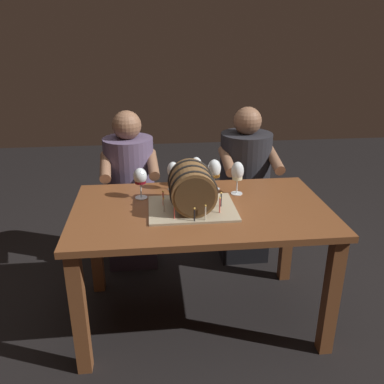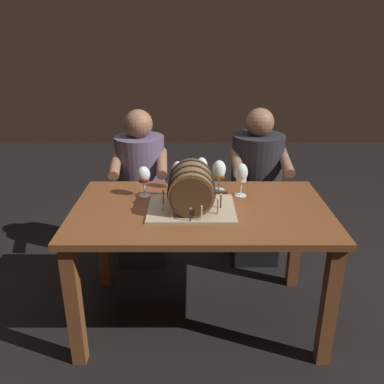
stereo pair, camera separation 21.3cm
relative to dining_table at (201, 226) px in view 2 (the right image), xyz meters
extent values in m
plane|color=black|center=(0.00, 0.00, -0.61)|extent=(8.00, 8.00, 0.00)
cube|color=brown|center=(0.00, 0.00, 0.09)|extent=(1.38, 0.82, 0.03)
cube|color=brown|center=(-0.63, -0.35, -0.27)|extent=(0.07, 0.07, 0.69)
cube|color=brown|center=(0.63, -0.35, -0.27)|extent=(0.07, 0.07, 0.69)
cube|color=brown|center=(-0.63, 0.35, -0.27)|extent=(0.07, 0.07, 0.69)
cube|color=brown|center=(0.63, 0.35, -0.27)|extent=(0.07, 0.07, 0.69)
cube|color=tan|center=(-0.05, -0.02, 0.12)|extent=(0.46, 0.36, 0.01)
cylinder|color=brown|center=(-0.05, -0.02, 0.24)|extent=(0.23, 0.27, 0.23)
cylinder|color=#46301B|center=(-0.05, -0.16, 0.24)|extent=(0.20, 0.00, 0.20)
cylinder|color=#46301B|center=(-0.05, 0.12, 0.24)|extent=(0.20, 0.00, 0.20)
torus|color=black|center=(-0.05, -0.11, 0.24)|extent=(0.25, 0.01, 0.25)
torus|color=black|center=(-0.05, -0.02, 0.24)|extent=(0.25, 0.01, 0.25)
torus|color=black|center=(-0.05, 0.07, 0.24)|extent=(0.25, 0.01, 0.25)
cylinder|color=black|center=(0.11, -0.02, 0.16)|extent=(0.01, 0.01, 0.07)
sphere|color=#F9C64C|center=(0.11, -0.02, 0.20)|extent=(0.01, 0.01, 0.01)
cylinder|color=#D64C47|center=(0.08, 0.08, 0.16)|extent=(0.01, 0.01, 0.07)
sphere|color=#F9C64C|center=(0.08, 0.08, 0.20)|extent=(0.01, 0.01, 0.01)
cylinder|color=black|center=(0.00, 0.14, 0.16)|extent=(0.01, 0.01, 0.07)
sphere|color=#F9C64C|center=(0.00, 0.14, 0.20)|extent=(0.01, 0.01, 0.01)
cylinder|color=#D64C47|center=(-0.08, 0.15, 0.16)|extent=(0.01, 0.01, 0.07)
sphere|color=#F9C64C|center=(-0.08, 0.15, 0.20)|extent=(0.01, 0.01, 0.01)
cylinder|color=#EAD666|center=(-0.16, 0.10, 0.15)|extent=(0.01, 0.01, 0.06)
sphere|color=#F9C64C|center=(-0.16, 0.10, 0.19)|extent=(0.01, 0.01, 0.01)
cylinder|color=#D64C47|center=(-0.20, 0.02, 0.16)|extent=(0.01, 0.01, 0.08)
sphere|color=#F9C64C|center=(-0.20, 0.02, 0.20)|extent=(0.01, 0.01, 0.01)
cylinder|color=silver|center=(-0.20, -0.06, 0.16)|extent=(0.01, 0.01, 0.07)
sphere|color=#F9C64C|center=(-0.20, -0.06, 0.20)|extent=(0.01, 0.01, 0.01)
cylinder|color=#D64C47|center=(-0.15, -0.15, 0.15)|extent=(0.01, 0.01, 0.06)
sphere|color=#F9C64C|center=(-0.15, -0.15, 0.19)|extent=(0.01, 0.01, 0.01)
cylinder|color=black|center=(-0.06, -0.19, 0.15)|extent=(0.01, 0.01, 0.06)
sphere|color=#F9C64C|center=(-0.06, -0.19, 0.19)|extent=(0.01, 0.01, 0.01)
cylinder|color=silver|center=(0.00, -0.18, 0.16)|extent=(0.01, 0.01, 0.07)
sphere|color=#F9C64C|center=(0.00, -0.18, 0.20)|extent=(0.01, 0.01, 0.01)
cylinder|color=#D64C47|center=(0.09, -0.10, 0.16)|extent=(0.01, 0.01, 0.08)
sphere|color=#F9C64C|center=(0.09, -0.10, 0.20)|extent=(0.01, 0.01, 0.01)
cylinder|color=white|center=(-0.32, 0.17, 0.11)|extent=(0.07, 0.07, 0.00)
cylinder|color=white|center=(-0.32, 0.17, 0.15)|extent=(0.01, 0.01, 0.08)
ellipsoid|color=white|center=(-0.32, 0.17, 0.24)|extent=(0.08, 0.08, 0.09)
cylinder|color=maroon|center=(-0.32, 0.17, 0.22)|extent=(0.06, 0.06, 0.04)
cylinder|color=white|center=(0.23, 0.17, 0.11)|extent=(0.07, 0.07, 0.00)
cylinder|color=white|center=(0.23, 0.17, 0.15)|extent=(0.01, 0.01, 0.08)
ellipsoid|color=white|center=(0.23, 0.17, 0.25)|extent=(0.07, 0.07, 0.11)
cylinder|color=beige|center=(0.23, 0.17, 0.22)|extent=(0.06, 0.06, 0.04)
cylinder|color=white|center=(0.01, 0.31, 0.11)|extent=(0.07, 0.07, 0.00)
cylinder|color=white|center=(0.01, 0.31, 0.15)|extent=(0.01, 0.01, 0.07)
ellipsoid|color=white|center=(0.01, 0.31, 0.24)|extent=(0.07, 0.07, 0.12)
cylinder|color=pink|center=(0.01, 0.31, 0.21)|extent=(0.06, 0.06, 0.05)
cylinder|color=white|center=(-0.13, 0.28, 0.11)|extent=(0.06, 0.06, 0.00)
cylinder|color=white|center=(-0.13, 0.28, 0.15)|extent=(0.01, 0.01, 0.07)
ellipsoid|color=white|center=(-0.13, 0.28, 0.23)|extent=(0.07, 0.07, 0.10)
cylinder|color=white|center=(0.11, 0.26, 0.11)|extent=(0.07, 0.07, 0.00)
cylinder|color=white|center=(0.11, 0.26, 0.15)|extent=(0.01, 0.01, 0.07)
ellipsoid|color=white|center=(0.11, 0.26, 0.24)|extent=(0.08, 0.08, 0.11)
cylinder|color=#C6842D|center=(0.11, 0.26, 0.21)|extent=(0.06, 0.06, 0.05)
cube|color=#372D40|center=(-0.41, 0.70, -0.39)|extent=(0.34, 0.32, 0.45)
cylinder|color=#5B4C6B|center=(-0.41, 0.70, 0.08)|extent=(0.36, 0.36, 0.49)
sphere|color=brown|center=(-0.41, 0.70, 0.41)|extent=(0.19, 0.19, 0.19)
cylinder|color=brown|center=(-0.25, 0.58, 0.18)|extent=(0.09, 0.31, 0.14)
cylinder|color=brown|center=(-0.55, 0.56, 0.18)|extent=(0.09, 0.31, 0.14)
cube|color=black|center=(0.41, 0.70, -0.39)|extent=(0.34, 0.32, 0.45)
cylinder|color=#232328|center=(0.41, 0.70, 0.09)|extent=(0.36, 0.36, 0.50)
sphere|color=brown|center=(0.41, 0.70, 0.42)|extent=(0.19, 0.19, 0.19)
cylinder|color=brown|center=(0.57, 0.57, 0.19)|extent=(0.07, 0.31, 0.14)
cylinder|color=brown|center=(0.25, 0.57, 0.19)|extent=(0.07, 0.31, 0.14)
camera|label=1|loc=(-0.26, -1.99, 1.01)|focal=37.99mm
camera|label=2|loc=(-0.05, -2.00, 1.01)|focal=37.99mm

